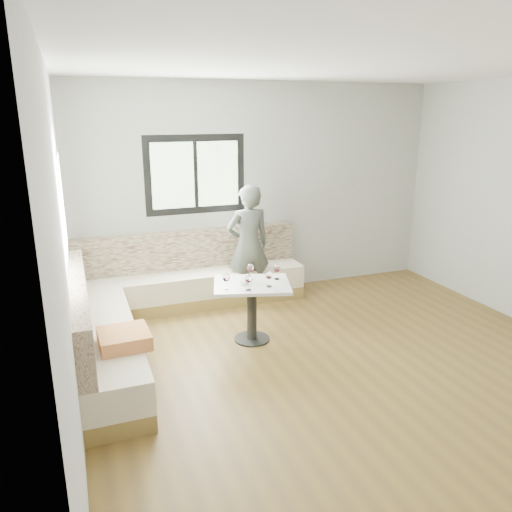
{
  "coord_description": "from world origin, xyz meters",
  "views": [
    {
      "loc": [
        -2.41,
        -3.72,
        2.44
      ],
      "look_at": [
        -0.6,
        1.1,
        0.93
      ],
      "focal_mm": 35.0,
      "sensor_mm": 36.0,
      "label": 1
    }
  ],
  "objects": [
    {
      "name": "room",
      "position": [
        -0.08,
        0.08,
        1.41
      ],
      "size": [
        5.01,
        5.01,
        2.81
      ],
      "color": "brown",
      "rests_on": "ground"
    },
    {
      "name": "wine_glass_e",
      "position": [
        -0.39,
        1.03,
        0.78
      ],
      "size": [
        0.08,
        0.08,
        0.17
      ],
      "color": "white",
      "rests_on": "table"
    },
    {
      "name": "wine_glass_d",
      "position": [
        -0.65,
        1.15,
        0.78
      ],
      "size": [
        0.08,
        0.08,
        0.17
      ],
      "color": "white",
      "rests_on": "table"
    },
    {
      "name": "table",
      "position": [
        -0.69,
        1.0,
        0.49
      ],
      "size": [
        0.95,
        0.83,
        0.66
      ],
      "rotation": [
        0.0,
        0.0,
        -0.29
      ],
      "color": "black",
      "rests_on": "ground"
    },
    {
      "name": "wine_glass_c",
      "position": [
        -0.55,
        0.84,
        0.78
      ],
      "size": [
        0.08,
        0.08,
        0.17
      ],
      "color": "white",
      "rests_on": "table"
    },
    {
      "name": "wine_glass_b",
      "position": [
        -0.79,
        0.81,
        0.78
      ],
      "size": [
        0.08,
        0.08,
        0.17
      ],
      "color": "white",
      "rests_on": "table"
    },
    {
      "name": "person",
      "position": [
        -0.34,
        2.07,
        0.78
      ],
      "size": [
        0.57,
        0.38,
        1.56
      ],
      "primitive_type": "imported",
      "rotation": [
        0.0,
        0.0,
        3.16
      ],
      "color": "#4B514A",
      "rests_on": "ground"
    },
    {
      "name": "olive_ramekin",
      "position": [
        -0.77,
        1.02,
        0.68
      ],
      "size": [
        0.1,
        0.1,
        0.04
      ],
      "color": "white",
      "rests_on": "table"
    },
    {
      "name": "banquette",
      "position": [
        -1.59,
        1.62,
        0.33
      ],
      "size": [
        2.9,
        2.8,
        0.95
      ],
      "color": "olive",
      "rests_on": "ground"
    },
    {
      "name": "wine_glass_a",
      "position": [
        -1.0,
        0.93,
        0.78
      ],
      "size": [
        0.08,
        0.08,
        0.17
      ],
      "color": "white",
      "rests_on": "table"
    }
  ]
}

